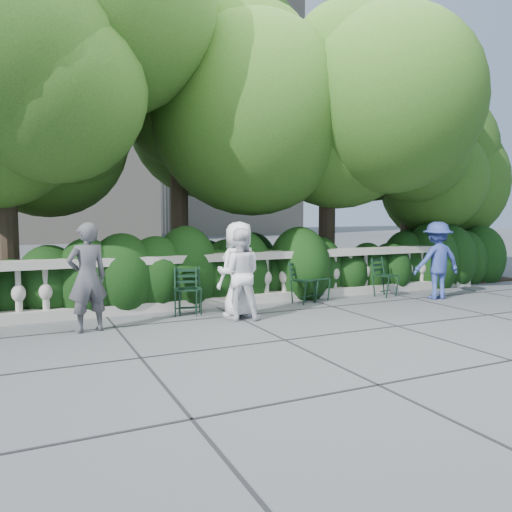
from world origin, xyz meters
name	(u,v)px	position (x,y,z in m)	size (l,w,h in m)	color
ground	(282,323)	(0.00, 0.00, 0.00)	(90.00, 90.00, 0.00)	#4D4F55
balustrade	(238,279)	(0.00, 1.80, 0.49)	(12.00, 0.44, 1.00)	#9E998E
shrub_hedge	(216,295)	(0.00, 3.00, 0.00)	(15.00, 2.60, 1.70)	black
tree_canopy	(241,112)	(0.69, 3.19, 3.96)	(15.04, 6.52, 6.78)	#3F3023
chair_a	(186,317)	(-1.27, 1.10, 0.00)	(0.44, 0.48, 0.84)	black
chair_c	(191,316)	(-1.18, 1.15, 0.00)	(0.44, 0.48, 0.84)	black
chair_d	(310,304)	(1.25, 1.21, 0.00)	(0.44, 0.48, 0.84)	black
chair_e	(321,302)	(1.58, 1.32, 0.00)	(0.44, 0.48, 0.84)	black
chair_f	(391,297)	(3.21, 1.15, 0.00)	(0.44, 0.48, 0.84)	black
person_businessman	(239,270)	(-0.46, 0.70, 0.81)	(0.79, 0.52, 1.62)	white
person_woman_grey	(87,277)	(-2.90, 0.70, 0.81)	(0.59, 0.39, 1.63)	#47464C
person_casual_man	(239,274)	(-0.53, 0.52, 0.76)	(0.74, 0.58, 1.52)	white
person_older_blue	(437,260)	(3.92, 0.62, 0.79)	(1.02, 0.59, 1.58)	navy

